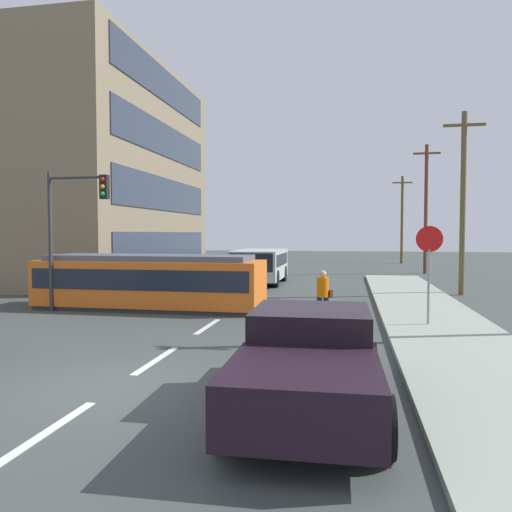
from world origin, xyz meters
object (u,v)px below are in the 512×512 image
object	(u,v)px
pedestrian_crossing	(323,294)
parked_sedan_mid	(145,281)
streetcar_tram	(150,281)
parked_sedan_far	(186,271)
city_bus	(260,265)
pickup_truck_parked	(309,360)
stop_sign	(429,254)
utility_pole_mid	(463,200)
parked_sedan_furthest	(210,264)
traffic_light_mast	(73,215)
utility_pole_far	(426,207)
utility_pole_distant	(402,218)

from	to	relation	value
pedestrian_crossing	parked_sedan_mid	size ratio (longest dim) A/B	0.40
streetcar_tram	parked_sedan_far	world-z (taller)	streetcar_tram
city_bus	pickup_truck_parked	xyz separation A→B (m)	(4.28, -19.11, -0.27)
stop_sign	pedestrian_crossing	bearing A→B (deg)	177.74
parked_sedan_far	utility_pole_mid	distance (m)	15.10
pickup_truck_parked	utility_pole_mid	bearing A→B (deg)	70.52
parked_sedan_furthest	traffic_light_mast	xyz separation A→B (m)	(0.00, -17.58, 2.83)
parked_sedan_furthest	utility_pole_far	world-z (taller)	utility_pole_far
parked_sedan_far	pickup_truck_parked	bearing A→B (deg)	-65.86
pickup_truck_parked	parked_sedan_furthest	size ratio (longest dim) A/B	1.19
parked_sedan_mid	parked_sedan_far	bearing A→B (deg)	90.18
city_bus	traffic_light_mast	xyz separation A→B (m)	(-4.76, -10.86, 2.38)
pedestrian_crossing	stop_sign	bearing A→B (deg)	-2.26
city_bus	parked_sedan_furthest	distance (m)	8.25
pedestrian_crossing	traffic_light_mast	xyz separation A→B (m)	(-8.86, 0.80, 2.51)
city_bus	pickup_truck_parked	bearing A→B (deg)	-77.37
pickup_truck_parked	city_bus	bearing A→B (deg)	102.63
pickup_truck_parked	parked_sedan_far	distance (m)	21.11
utility_pole_mid	utility_pole_distant	distance (m)	23.92
parked_sedan_mid	pedestrian_crossing	bearing A→B (deg)	-35.54
utility_pole_distant	parked_sedan_far	bearing A→B (deg)	-124.34
parked_sedan_furthest	city_bus	bearing A→B (deg)	-54.67
pickup_truck_parked	parked_sedan_far	size ratio (longest dim) A/B	1.23
utility_pole_mid	utility_pole_distant	bearing A→B (deg)	90.54
city_bus	stop_sign	size ratio (longest dim) A/B	1.83
city_bus	parked_sedan_far	size ratio (longest dim) A/B	1.29
pedestrian_crossing	utility_pole_mid	xyz separation A→B (m)	(5.80, 8.43, 3.36)
utility_pole_distant	streetcar_tram	bearing A→B (deg)	-111.73
city_bus	parked_sedan_far	distance (m)	4.38
streetcar_tram	parked_sedan_far	xyz separation A→B (m)	(-1.95, 9.76, -0.41)
parked_sedan_furthest	utility_pole_distant	world-z (taller)	utility_pole_distant
utility_pole_mid	utility_pole_distant	world-z (taller)	utility_pole_mid
parked_sedan_mid	utility_pole_far	bearing A→B (deg)	45.28
parked_sedan_far	parked_sedan_furthest	world-z (taller)	same
streetcar_tram	parked_sedan_furthest	world-z (taller)	streetcar_tram
parked_sedan_furthest	utility_pole_distant	xyz separation A→B (m)	(14.43, 13.97, 3.60)
pedestrian_crossing	parked_sedan_furthest	world-z (taller)	pedestrian_crossing
stop_sign	utility_pole_far	world-z (taller)	utility_pole_far
pedestrian_crossing	parked_sedan_mid	xyz separation A→B (m)	(-8.44, 6.03, -0.32)
city_bus	parked_sedan_mid	distance (m)	7.13
parked_sedan_far	utility_pole_distant	distance (m)	25.12
streetcar_tram	pickup_truck_parked	bearing A→B (deg)	-54.91
city_bus	utility_pole_distant	world-z (taller)	utility_pole_distant
traffic_light_mast	city_bus	bearing A→B (deg)	66.35
utility_pole_far	traffic_light_mast	bearing A→B (deg)	-126.87
parked_sedan_furthest	stop_sign	world-z (taller)	stop_sign
streetcar_tram	utility_pole_mid	world-z (taller)	utility_pole_mid
parked_sedan_furthest	pedestrian_crossing	bearing A→B (deg)	-64.26
parked_sedan_far	stop_sign	world-z (taller)	stop_sign
city_bus	parked_sedan_furthest	size ratio (longest dim) A/B	1.25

